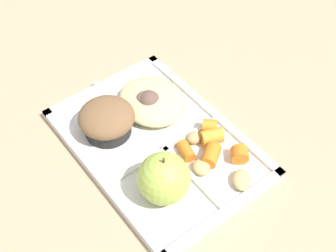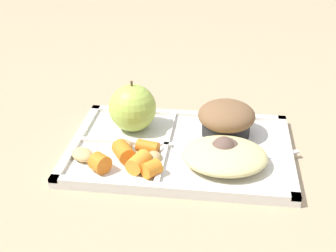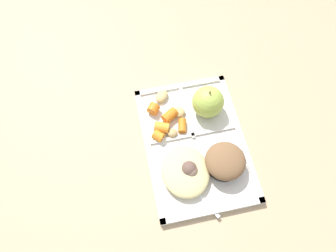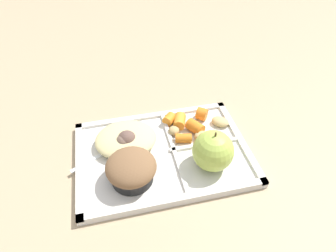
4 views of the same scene
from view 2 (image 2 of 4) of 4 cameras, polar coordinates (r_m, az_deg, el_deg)
ground at (r=0.75m, az=1.46°, el=-3.22°), size 6.00×6.00×0.00m
lunch_tray at (r=0.75m, az=1.40°, el=-2.82°), size 0.34×0.24×0.02m
green_apple at (r=0.78m, az=-4.24°, el=2.17°), size 0.08×0.08×0.09m
bran_muffin at (r=0.77m, az=6.95°, el=0.82°), size 0.09×0.09×0.06m
carrot_slice_small at (r=0.68m, az=-3.50°, el=-4.34°), size 0.04×0.04×0.03m
carrot_slice_back at (r=0.69m, az=-8.08°, el=-4.38°), size 0.03×0.03×0.03m
carrot_slice_large at (r=0.67m, az=-1.99°, el=-5.10°), size 0.03×0.03×0.02m
carrot_slice_tilted at (r=0.71m, az=-5.30°, el=-3.08°), size 0.04×0.04×0.03m
carrot_slice_edge at (r=0.73m, az=-2.43°, el=-2.49°), size 0.04×0.03×0.02m
potato_chunk_large at (r=0.72m, az=-10.14°, el=-3.36°), size 0.05×0.05×0.02m
potato_chunk_golden at (r=0.70m, az=-1.70°, el=-3.75°), size 0.03×0.03×0.02m
potato_chunk_browned at (r=0.74m, az=-5.38°, el=-2.31°), size 0.03×0.03×0.02m
egg_noodle_pile at (r=0.70m, az=6.74°, el=-3.52°), size 0.12×0.11×0.03m
meatball_front at (r=0.70m, az=6.64°, el=-2.83°), size 0.04×0.04×0.04m
meatball_center at (r=0.71m, az=7.13°, el=-2.83°), size 0.04×0.04×0.04m
plastic_fork at (r=0.71m, az=9.33°, el=-4.23°), size 0.14×0.08×0.00m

